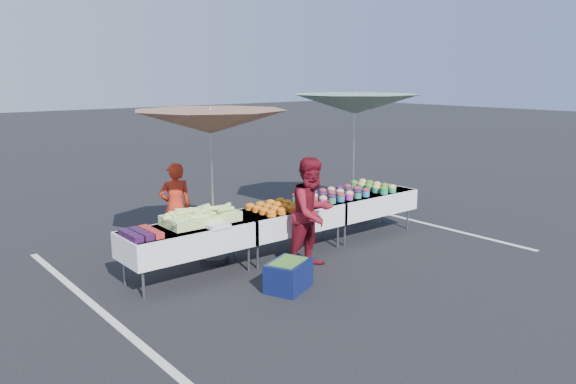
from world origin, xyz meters
TOP-DOWN VIEW (x-y plane):
  - ground at (0.00, 0.00)m, footprint 80.00×80.00m
  - stripe_left at (-3.20, 0.00)m, footprint 0.10×5.00m
  - stripe_right at (3.20, 0.00)m, footprint 0.10×5.00m
  - table_left at (-1.80, 0.00)m, footprint 1.86×0.81m
  - table_center at (0.00, 0.00)m, footprint 1.86×0.81m
  - table_right at (1.80, 0.00)m, footprint 1.86×0.81m
  - berry_punnets at (-2.51, -0.06)m, footprint 0.40×0.54m
  - corn_pile at (-1.55, 0.05)m, footprint 1.16×0.57m
  - plastic_bags at (-1.50, -0.30)m, footprint 0.30×0.25m
  - carrot_bowls at (-0.25, -0.01)m, footprint 0.75×0.69m
  - potato_cups at (0.95, 0.00)m, footprint 1.34×0.58m
  - bean_baskets at (2.06, 0.08)m, footprint 0.36×0.86m
  - vendor at (-1.31, 1.26)m, footprint 0.59×0.46m
  - customer at (-0.15, -0.75)m, footprint 0.84×0.68m
  - umbrella_left at (-1.14, 0.40)m, footprint 2.36×2.36m
  - umbrella_right at (2.28, 0.80)m, footprint 3.07×3.07m
  - storage_bin at (-0.99, -1.22)m, footprint 0.74×0.65m

SIDE VIEW (x-z plane):
  - ground at x=0.00m, z-range 0.00..0.00m
  - stripe_left at x=-3.20m, z-range 0.00..0.00m
  - stripe_right at x=3.20m, z-range 0.00..0.00m
  - storage_bin at x=-0.99m, z-range 0.01..0.41m
  - table_left at x=-1.80m, z-range 0.21..0.96m
  - table_center at x=0.00m, z-range 0.21..0.96m
  - table_right at x=1.80m, z-range 0.21..0.96m
  - vendor at x=-1.31m, z-range 0.00..1.44m
  - plastic_bags at x=-1.50m, z-range 0.75..0.80m
  - berry_punnets at x=-2.51m, z-range 0.75..0.83m
  - carrot_bowls at x=-0.25m, z-range 0.75..0.85m
  - bean_baskets at x=2.06m, z-range 0.75..0.90m
  - customer at x=-0.15m, z-range 0.00..1.65m
  - potato_cups at x=0.95m, z-range 0.75..0.91m
  - corn_pile at x=-1.55m, z-range 0.71..0.97m
  - umbrella_left at x=-1.14m, z-range 0.95..3.28m
  - umbrella_right at x=2.28m, z-range 1.01..3.49m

